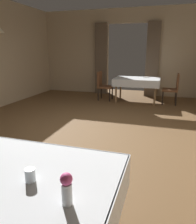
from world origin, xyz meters
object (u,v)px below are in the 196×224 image
at_px(flower_vase_near, 67,188).
at_px(plate_mid_b, 146,77).
at_px(dining_table_near, 25,183).
at_px(plate_mid_a, 124,78).
at_px(chair_mid_right, 173,87).
at_px(chair_mid_left, 103,84).
at_px(dining_table_mid, 137,81).
at_px(glass_near_c, 30,175).

bearing_deg(flower_vase_near, plate_mid_b, 90.65).
bearing_deg(dining_table_near, plate_mid_a, 92.82).
distance_m(dining_table_near, plate_mid_a, 5.53).
distance_m(chair_mid_right, chair_mid_left, 2.18).
distance_m(dining_table_mid, flower_vase_near, 5.92).
bearing_deg(flower_vase_near, chair_mid_right, 82.60).
bearing_deg(glass_near_c, flower_vase_near, -22.03).
relative_size(dining_table_near, dining_table_mid, 0.99).
relative_size(flower_vase_near, glass_near_c, 2.15).
xyz_separation_m(flower_vase_near, plate_mid_b, (-0.07, 6.24, -0.10)).
xyz_separation_m(dining_table_near, glass_near_c, (0.12, -0.09, 0.14)).
xyz_separation_m(flower_vase_near, plate_mid_a, (-0.72, 5.74, -0.10)).
xyz_separation_m(chair_mid_left, plate_mid_b, (1.35, 0.39, 0.24)).
relative_size(chair_mid_right, plate_mid_a, 4.08).
bearing_deg(plate_mid_a, dining_table_near, -87.18).
height_order(dining_table_near, dining_table_mid, same).
bearing_deg(chair_mid_left, chair_mid_right, 0.08).
distance_m(chair_mid_right, plate_mid_b, 0.95).
bearing_deg(flower_vase_near, dining_table_mid, 93.18).
height_order(chair_mid_right, plate_mid_a, chair_mid_right).
relative_size(glass_near_c, plate_mid_b, 0.41).
xyz_separation_m(chair_mid_left, plate_mid_a, (0.70, -0.11, 0.24)).
bearing_deg(dining_table_near, chair_mid_left, 99.82).
xyz_separation_m(dining_table_near, chair_mid_right, (1.20, 5.63, -0.14)).
height_order(dining_table_near, plate_mid_b, plate_mid_b).
bearing_deg(dining_table_near, plate_mid_b, 86.47).
distance_m(dining_table_near, flower_vase_near, 0.53).
xyz_separation_m(dining_table_near, plate_mid_b, (0.37, 6.03, 0.10)).
xyz_separation_m(dining_table_mid, chair_mid_right, (1.09, -0.06, -0.15)).
relative_size(chair_mid_right, plate_mid_b, 4.13).
height_order(dining_table_mid, chair_mid_left, chair_mid_left).
xyz_separation_m(chair_mid_left, glass_near_c, (1.09, -5.72, 0.28)).
relative_size(dining_table_near, flower_vase_near, 7.04).
relative_size(chair_mid_right, flower_vase_near, 4.71).
height_order(chair_mid_right, glass_near_c, chair_mid_right).
xyz_separation_m(glass_near_c, plate_mid_b, (0.26, 6.11, -0.04)).
distance_m(chair_mid_right, plate_mid_a, 1.50).
xyz_separation_m(dining_table_near, flower_vase_near, (0.44, -0.22, 0.20)).
bearing_deg(chair_mid_left, plate_mid_b, 16.29).
xyz_separation_m(chair_mid_right, glass_near_c, (-1.09, -5.72, 0.28)).
distance_m(dining_table_near, chair_mid_left, 5.72).
bearing_deg(chair_mid_left, plate_mid_a, -8.83).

